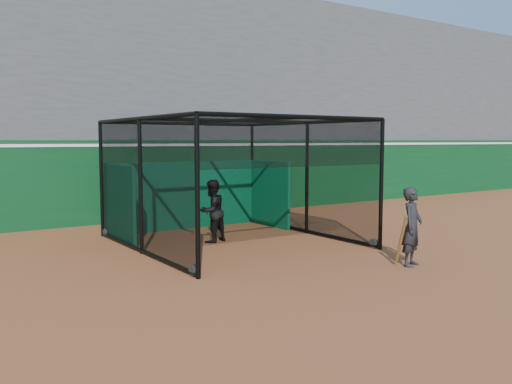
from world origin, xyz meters
TOP-DOWN VIEW (x-y plane):
  - ground at (0.00, 0.00)m, footprint 120.00×120.00m
  - outfield_wall at (0.00, 8.50)m, footprint 50.00×0.50m
  - grandstand at (0.00, 12.27)m, footprint 50.00×7.85m
  - batting_cage at (1.14, 3.71)m, footprint 4.78×5.39m
  - batter at (0.75, 4.01)m, footprint 0.89×0.78m
  - on_deck_player at (2.80, -0.42)m, footprint 0.68×0.57m

SIDE VIEW (x-z plane):
  - ground at x=0.00m, z-range 0.00..0.00m
  - batter at x=0.75m, z-range 0.00..1.54m
  - on_deck_player at x=2.80m, z-range 0.00..1.57m
  - outfield_wall at x=0.00m, z-range 0.04..2.54m
  - batting_cage at x=1.14m, z-range 0.00..2.96m
  - grandstand at x=0.00m, z-range 0.00..8.95m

